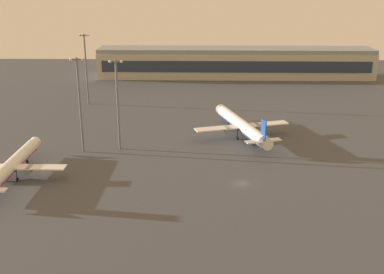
# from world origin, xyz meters

# --- Properties ---
(ground_plane) EXTENTS (416.00, 416.00, 0.00)m
(ground_plane) POSITION_xyz_m (0.00, 0.00, 0.00)
(ground_plane) COLOR #424449
(terminal_building) EXTENTS (153.71, 22.40, 16.40)m
(terminal_building) POSITION_xyz_m (7.15, 148.69, 8.09)
(terminal_building) COLOR #B2AD99
(terminal_building) RESTS_ON ground
(airplane_mid_apron) EXTENTS (31.18, 40.13, 10.32)m
(airplane_mid_apron) POSITION_xyz_m (-65.15, 1.92, 3.90)
(airplane_mid_apron) COLOR silver
(airplane_mid_apron) RESTS_ON ground
(airplane_terminal_side) EXTENTS (34.28, 43.60, 11.46)m
(airplane_terminal_side) POSITION_xyz_m (2.79, 40.53, 4.33)
(airplane_terminal_side) COLOR silver
(airplane_terminal_side) RESTS_ON ground
(apron_light_west) EXTENTS (4.80, 0.90, 31.13)m
(apron_light_west) POSITION_xyz_m (-62.45, 85.37, 17.47)
(apron_light_west) COLOR slate
(apron_light_west) RESTS_ON ground
(apron_light_central) EXTENTS (4.80, 0.90, 29.81)m
(apron_light_central) POSITION_xyz_m (-38.66, 27.16, 16.80)
(apron_light_central) COLOR slate
(apron_light_central) RESTS_ON ground
(apron_light_east) EXTENTS (4.80, 0.90, 30.97)m
(apron_light_east) POSITION_xyz_m (-50.14, 24.11, 17.39)
(apron_light_east) COLOR slate
(apron_light_east) RESTS_ON ground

